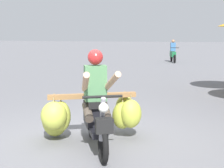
{
  "coord_description": "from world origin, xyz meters",
  "views": [
    {
      "loc": [
        1.69,
        -5.33,
        1.84
      ],
      "look_at": [
        0.2,
        0.59,
        0.9
      ],
      "focal_mm": 53.94,
      "sensor_mm": 36.0,
      "label": 1
    }
  ],
  "objects": [
    {
      "name": "ground_plane",
      "position": [
        0.0,
        0.0,
        0.0
      ],
      "size": [
        120.0,
        120.0,
        0.0
      ],
      "primitive_type": "plane",
      "color": "slate"
    },
    {
      "name": "motorbike_main_loaded",
      "position": [
        -0.02,
        -0.11,
        0.52
      ],
      "size": [
        1.86,
        1.93,
        1.58
      ],
      "color": "black",
      "rests_on": "ground"
    },
    {
      "name": "motorbike_distant_ahead_left",
      "position": [
        0.28,
        15.7,
        0.57
      ],
      "size": [
        0.62,
        1.59,
        1.4
      ],
      "color": "black",
      "rests_on": "ground"
    }
  ]
}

